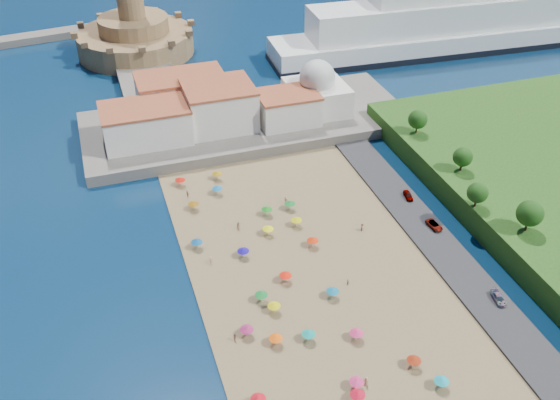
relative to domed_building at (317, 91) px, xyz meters
name	(u,v)px	position (x,y,z in m)	size (l,w,h in m)	color
ground	(302,312)	(-30.00, -71.00, -8.97)	(700.00, 700.00, 0.00)	#071938
terrace	(247,122)	(-20.00, 2.00, -7.47)	(90.00, 36.00, 3.00)	#59544C
jetty	(150,84)	(-42.00, 37.00, -7.77)	(18.00, 70.00, 2.40)	#59544C
waterfront_buildings	(199,107)	(-33.05, 2.64, -1.10)	(57.00, 29.00, 11.00)	silver
domed_building	(317,91)	(0.00, 0.00, 0.00)	(16.00, 16.00, 15.00)	silver
fortress	(135,35)	(-42.00, 67.00, -2.29)	(40.00, 40.00, 32.40)	#A07950
cruise_ship	(452,26)	(64.54, 35.74, -0.55)	(131.10, 25.70, 28.45)	black
beach_parasols	(310,339)	(-31.64, -79.74, -6.83)	(32.68, 115.89, 2.20)	gray
beachgoers	(295,289)	(-29.55, -65.83, -7.84)	(39.15, 100.26, 1.86)	tan
parked_cars	(446,238)	(6.00, -61.33, -7.64)	(2.49, 40.34, 1.32)	gray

